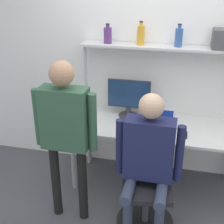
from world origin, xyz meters
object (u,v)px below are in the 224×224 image
monitor (129,97)px  bottle_purple (108,35)px  office_chair (146,199)px  person_seated (148,154)px  bottle_amber (141,35)px  laptop (158,125)px  bottle_blue (179,37)px  cell_phone (184,135)px  person_standing (65,124)px

monitor → bottle_purple: bearing=170.7°
office_chair → bottle_purple: 1.76m
person_seated → bottle_amber: (-0.24, 0.94, 0.87)m
monitor → bottle_amber: bearing=21.4°
laptop → bottle_blue: bearing=69.5°
laptop → bottle_purple: (-0.63, 0.33, 0.86)m
cell_phone → person_standing: size_ratio=0.09×
laptop → bottle_amber: bottle_amber is taller
laptop → bottle_amber: (-0.27, 0.33, 0.87)m
monitor → office_chair: 1.16m
monitor → cell_phone: size_ratio=3.28×
laptop → person_standing: size_ratio=0.20×
person_standing → bottle_blue: size_ratio=6.97×
bottle_purple → bottle_amber: (0.36, 0.00, 0.02)m
monitor → bottle_amber: bottle_amber is taller
person_standing → person_seated: bearing=1.9°
cell_phone → bottle_blue: bottle_blue is taller
monitor → person_seated: (0.35, -0.90, -0.17)m
bottle_blue → bottle_purple: 0.76m
person_seated → bottle_blue: bottle_blue is taller
office_chair → bottle_purple: bottle_purple is taller
laptop → bottle_purple: 1.12m
monitor → bottle_blue: size_ratio=2.10×
office_chair → bottle_amber: bearing=104.8°
person_seated → person_standing: (-0.76, -0.02, 0.22)m
bottle_blue → person_standing: bearing=-133.4°
bottle_amber → laptop: bearing=-50.5°
laptop → office_chair: laptop is taller
person_standing → bottle_amber: size_ratio=6.59×
laptop → office_chair: size_ratio=0.35×
bottle_blue → bottle_purple: size_ratio=1.11×
cell_phone → bottle_amber: (-0.54, 0.38, 0.93)m
office_chair → person_seated: (0.01, -0.04, 0.53)m
cell_phone → bottle_amber: 1.14m
monitor → office_chair: bearing=-68.1°
person_standing → bottle_purple: 1.17m
cell_phone → person_standing: person_standing is taller
laptop → bottle_blue: bottle_blue is taller
monitor → office_chair: (0.34, -0.86, -0.70)m
person_seated → person_standing: person_standing is taller
office_chair → bottle_blue: size_ratio=3.98×
cell_phone → bottle_purple: (-0.90, 0.38, 0.91)m
bottle_blue → cell_phone: bearing=-68.9°
laptop → bottle_amber: size_ratio=1.33×
bottle_purple → bottle_amber: bottle_amber is taller
bottle_amber → monitor: bearing=-158.6°
person_seated → bottle_purple: 1.41m
monitor → office_chair: size_ratio=0.53×
cell_phone → person_standing: 1.25m
office_chair → person_standing: size_ratio=0.57×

